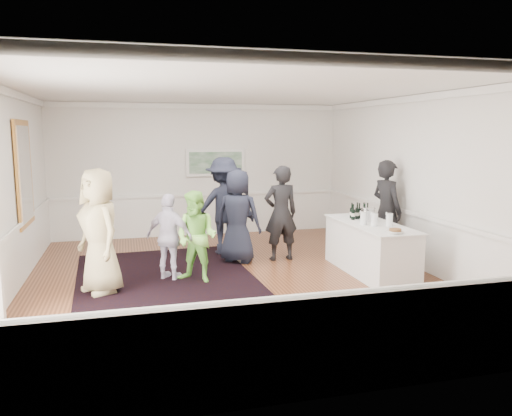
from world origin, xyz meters
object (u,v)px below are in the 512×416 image
object	(u,v)px
guest_green	(197,237)
guest_navy	(238,216)
bartender	(387,210)
guest_lilac	(170,237)
guest_dark_b	(281,213)
nut_bowl	(395,231)
guest_dark_a	(224,206)
ice_bucket	(368,215)
guest_tan	(99,231)
serving_table	(370,248)

from	to	relation	value
guest_green	guest_navy	xyz separation A→B (m)	(0.96, 1.10, 0.13)
bartender	guest_lilac	distance (m)	4.27
guest_dark_b	nut_bowl	distance (m)	2.55
guest_dark_a	ice_bucket	world-z (taller)	guest_dark_a
guest_tan	guest_green	bearing A→B (deg)	68.33
serving_table	guest_green	size ratio (longest dim) A/B	1.45
bartender	guest_navy	size ratio (longest dim) A/B	1.10
ice_bucket	bartender	bearing A→B (deg)	39.66
guest_dark_a	serving_table	bearing A→B (deg)	135.21
guest_lilac	ice_bucket	bearing A→B (deg)	-150.50
bartender	ice_bucket	world-z (taller)	bartender
guest_green	ice_bucket	distance (m)	3.13
guest_tan	guest_dark_b	distance (m)	3.58
guest_tan	nut_bowl	bearing A→B (deg)	49.01
guest_lilac	nut_bowl	size ratio (longest dim) A/B	5.81
guest_navy	guest_tan	bearing A→B (deg)	58.84
bartender	guest_dark_a	distance (m)	3.27
guest_lilac	bartender	bearing A→B (deg)	-141.74
guest_lilac	ice_bucket	xyz separation A→B (m)	(3.54, -0.30, 0.28)
bartender	nut_bowl	distance (m)	1.90
guest_green	guest_lilac	bearing A→B (deg)	-172.04
guest_green	guest_navy	size ratio (longest dim) A/B	0.86
guest_dark_b	nut_bowl	xyz separation A→B (m)	(1.21, -2.25, 0.01)
guest_green	guest_dark_a	xyz separation A→B (m)	(0.83, 1.85, 0.23)
bartender	guest_green	xyz separation A→B (m)	(-3.83, -0.53, -0.22)
guest_green	guest_lilac	xyz separation A→B (m)	(-0.43, 0.24, -0.03)
guest_tan	guest_dark_a	xyz separation A→B (m)	(2.37, 2.04, 0.02)
nut_bowl	guest_navy	bearing A→B (deg)	132.01
guest_tan	guest_lilac	distance (m)	1.22
serving_table	guest_green	world-z (taller)	guest_green
guest_tan	serving_table	bearing A→B (deg)	60.54
guest_dark_b	ice_bucket	distance (m)	1.72
bartender	guest_dark_a	xyz separation A→B (m)	(-3.00, 1.32, 0.01)
serving_table	guest_dark_b	size ratio (longest dim) A/B	1.20
ice_bucket	guest_dark_b	bearing A→B (deg)	139.43
guest_dark_a	guest_navy	distance (m)	0.77
nut_bowl	guest_tan	bearing A→B (deg)	167.63
serving_table	bartender	xyz separation A→B (m)	(0.75, 0.79, 0.53)
guest_dark_a	nut_bowl	xyz separation A→B (m)	(2.19, -3.04, -0.06)
serving_table	ice_bucket	world-z (taller)	ice_bucket
guest_green	guest_navy	world-z (taller)	guest_navy
bartender	nut_bowl	xyz separation A→B (m)	(-0.81, -1.72, -0.04)
guest_dark_a	guest_dark_b	bearing A→B (deg)	139.37
guest_tan	nut_bowl	xyz separation A→B (m)	(4.56, -1.00, -0.04)
guest_tan	ice_bucket	xyz separation A→B (m)	(4.66, 0.13, 0.04)
guest_tan	guest_dark_b	xyz separation A→B (m)	(3.36, 1.24, -0.05)
guest_lilac	serving_table	bearing A→B (deg)	-153.73
guest_green	guest_dark_a	size ratio (longest dim) A/B	0.77
bartender	guest_navy	xyz separation A→B (m)	(-2.87, 0.57, -0.09)
guest_dark_a	guest_dark_b	xyz separation A→B (m)	(0.98, -0.79, -0.07)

